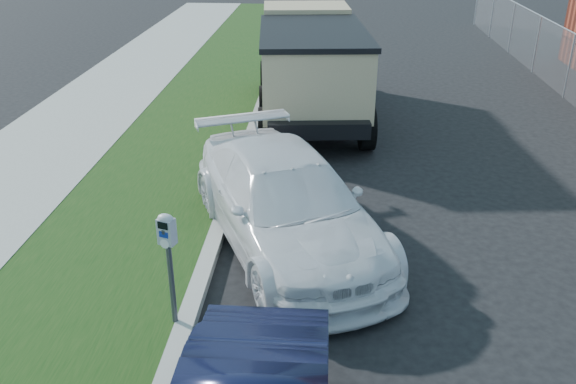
{
  "coord_description": "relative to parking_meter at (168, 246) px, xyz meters",
  "views": [
    {
      "loc": [
        -0.88,
        -7.49,
        5.01
      ],
      "look_at": [
        -1.4,
        1.0,
        1.0
      ],
      "focal_mm": 38.0,
      "sensor_mm": 36.0,
      "label": 1
    }
  ],
  "objects": [
    {
      "name": "parking_meter",
      "position": [
        0.0,
        0.0,
        0.0
      ],
      "size": [
        0.25,
        0.2,
        1.55
      ],
      "rotation": [
        0.0,
        0.0,
        -0.34
      ],
      "color": "#3F4247",
      "rests_on": "ground"
    },
    {
      "name": "streetside",
      "position": [
        -2.84,
        3.18,
        -1.2
      ],
      "size": [
        6.12,
        50.0,
        0.15
      ],
      "color": "gray",
      "rests_on": "ground"
    },
    {
      "name": "white_wagon",
      "position": [
        1.26,
        2.42,
        -0.52
      ],
      "size": [
        4.01,
        5.58,
        1.5
      ],
      "primitive_type": "imported",
      "rotation": [
        0.0,
        0.0,
        0.41
      ],
      "color": "silver",
      "rests_on": "ground"
    },
    {
      "name": "ground",
      "position": [
        2.73,
        1.18,
        -1.27
      ],
      "size": [
        120.0,
        120.0,
        0.0
      ],
      "primitive_type": "plane",
      "color": "black",
      "rests_on": "ground"
    },
    {
      "name": "dump_truck",
      "position": [
        1.45,
        9.18,
        0.15
      ],
      "size": [
        3.07,
        6.62,
        2.52
      ],
      "rotation": [
        0.0,
        0.0,
        0.09
      ],
      "color": "black",
      "rests_on": "ground"
    }
  ]
}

